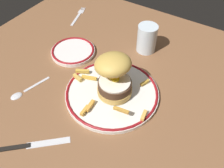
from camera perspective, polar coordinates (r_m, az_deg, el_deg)
ground_plane at (r=77.39cm, az=0.85°, el=-1.74°), size 112.80×96.09×4.00cm
dinner_plate at (r=73.28cm, az=0.00°, el=-2.02°), size 27.80×27.80×1.60cm
burger at (r=68.68cm, az=0.53°, el=2.18°), size 13.80×13.35×12.67cm
fries_pile at (r=72.11cm, az=-2.43°, el=-1.47°), size 27.12×21.65×2.45cm
water_glass at (r=87.49cm, az=8.04°, el=10.14°), size 6.80×6.80×9.78cm
side_plate at (r=88.43cm, az=-8.99°, el=7.54°), size 15.35×15.35×1.60cm
fork at (r=108.65cm, az=-7.81°, el=15.43°), size 5.54×14.17×0.36cm
knife at (r=67.21cm, az=-18.79°, el=-13.28°), size 14.39×13.15×0.70cm
spoon at (r=78.80cm, az=-20.36°, el=-1.92°), size 4.96×13.30×0.90cm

